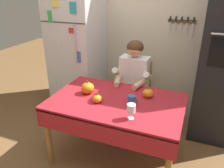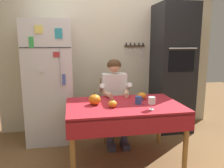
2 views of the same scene
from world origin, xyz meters
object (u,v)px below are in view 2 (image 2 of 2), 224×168
at_px(dining_table, 124,111).
at_px(pumpkin_medium, 95,100).
at_px(coffee_mug, 139,100).
at_px(wine_glass, 152,101).
at_px(seated_person, 115,94).
at_px(chair_behind_person, 112,105).
at_px(pumpkin_small, 142,96).
at_px(wall_oven, 172,69).
at_px(refrigerator, 50,82).
at_px(pumpkin_large, 113,104).

bearing_deg(dining_table, pumpkin_medium, 171.25).
relative_size(coffee_mug, wine_glass, 0.72).
height_order(seated_person, pumpkin_medium, seated_person).
bearing_deg(coffee_mug, wine_glass, -74.07).
bearing_deg(dining_table, coffee_mug, -2.44).
bearing_deg(chair_behind_person, pumpkin_medium, -115.62).
bearing_deg(pumpkin_small, wine_glass, -95.08).
bearing_deg(chair_behind_person, seated_person, -90.00).
distance_m(chair_behind_person, seated_person, 0.29).
relative_size(wine_glass, pumpkin_medium, 0.98).
xyz_separation_m(dining_table, chair_behind_person, (-0.00, 0.79, -0.14)).
bearing_deg(pumpkin_small, seated_person, 127.42).
bearing_deg(chair_behind_person, wall_oven, 7.04).
height_order(refrigerator, pumpkin_large, refrigerator).
bearing_deg(pumpkin_medium, refrigerator, 125.58).
distance_m(dining_table, wine_glass, 0.41).
xyz_separation_m(dining_table, seated_person, (-0.00, 0.60, 0.08)).
bearing_deg(coffee_mug, refrigerator, 141.68).
bearing_deg(refrigerator, wall_oven, 1.14).
xyz_separation_m(pumpkin_large, pumpkin_medium, (-0.19, 0.15, 0.02)).
xyz_separation_m(seated_person, pumpkin_large, (-0.16, -0.70, 0.05)).
relative_size(coffee_mug, pumpkin_large, 1.00).
height_order(chair_behind_person, pumpkin_medium, chair_behind_person).
bearing_deg(pumpkin_small, chair_behind_person, 117.24).
bearing_deg(wine_glass, dining_table, 133.33).
height_order(dining_table, pumpkin_medium, pumpkin_medium).
bearing_deg(wine_glass, pumpkin_medium, 152.19).
bearing_deg(dining_table, pumpkin_large, -149.56).
bearing_deg(refrigerator, wine_glass, -43.74).
xyz_separation_m(wall_oven, chair_behind_person, (-1.05, -0.13, -0.54)).
relative_size(coffee_mug, pumpkin_medium, 0.71).
height_order(dining_table, coffee_mug, coffee_mug).
bearing_deg(coffee_mug, wall_oven, 46.82).
relative_size(seated_person, pumpkin_medium, 8.29).
xyz_separation_m(refrigerator, coffee_mug, (1.13, -0.89, -0.11)).
distance_m(refrigerator, pumpkin_small, 1.42).
bearing_deg(coffee_mug, dining_table, 177.56).
distance_m(seated_person, pumpkin_small, 0.49).
bearing_deg(pumpkin_large, wine_glass, -22.05).
height_order(dining_table, pumpkin_large, pumpkin_large).
relative_size(pumpkin_large, pumpkin_small, 0.91).
bearing_deg(seated_person, wine_glass, -73.69).
bearing_deg(wall_oven, pumpkin_large, -140.00).
distance_m(coffee_mug, pumpkin_large, 0.35).
bearing_deg(pumpkin_large, refrigerator, 128.67).
relative_size(refrigerator, wine_glass, 12.22).
xyz_separation_m(dining_table, pumpkin_large, (-0.17, -0.10, 0.13)).
height_order(seated_person, wine_glass, seated_person).
height_order(wall_oven, wine_glass, wall_oven).
xyz_separation_m(refrigerator, dining_table, (0.95, -0.88, -0.24)).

